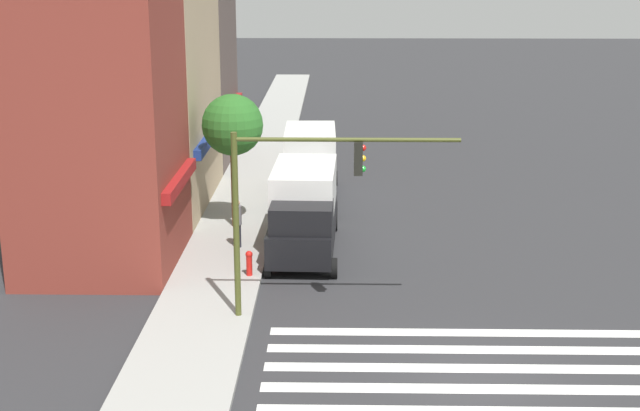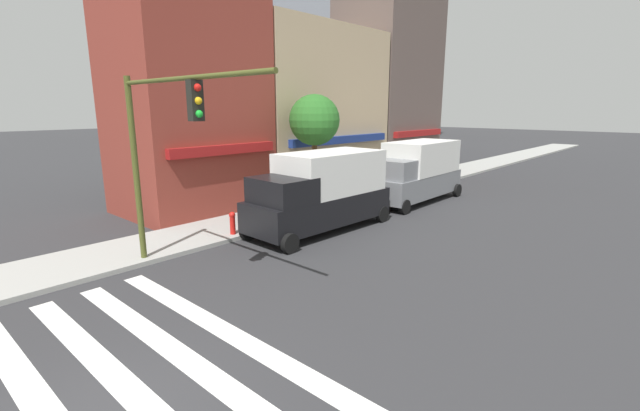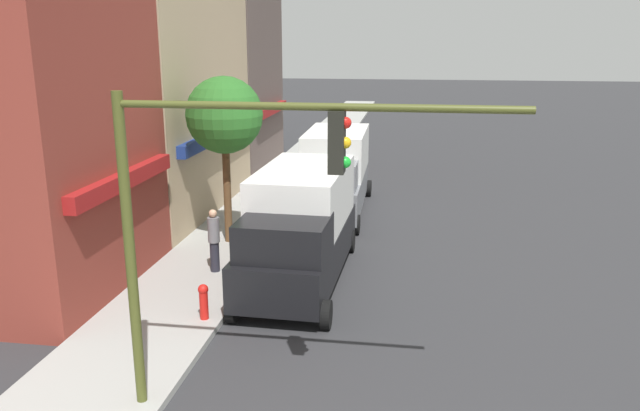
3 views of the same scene
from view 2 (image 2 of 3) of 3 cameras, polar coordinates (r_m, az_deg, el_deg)
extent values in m
cube|color=silver|center=(8.19, -22.40, -23.31)|extent=(0.51, 10.80, 0.01)
cube|color=silver|center=(8.61, -15.08, -20.74)|extent=(0.51, 10.80, 0.01)
cube|color=silver|center=(9.16, -8.77, -18.19)|extent=(0.51, 10.80, 0.01)
cube|color=maroon|center=(20.66, -17.46, 15.66)|extent=(6.06, 5.00, 11.82)
cube|color=maroon|center=(18.49, -12.62, 7.28)|extent=(5.15, 0.30, 0.40)
cube|color=tan|center=(25.53, -1.70, 12.56)|extent=(9.30, 5.00, 9.13)
cube|color=navy|center=(23.83, 2.98, 8.76)|extent=(7.90, 0.30, 0.40)
cube|color=brown|center=(32.15, 9.09, 16.40)|extent=(6.98, 5.00, 13.52)
cube|color=maroon|center=(30.75, 13.03, 9.38)|extent=(5.93, 0.30, 0.40)
cylinder|color=#474C1E|center=(13.94, -23.31, 3.97)|extent=(0.18, 0.18, 5.60)
cylinder|color=#474C1E|center=(11.04, -17.37, 15.92)|extent=(0.12, 6.31, 0.12)
cube|color=black|center=(10.75, -16.29, 13.27)|extent=(0.32, 0.24, 0.95)
sphere|color=red|center=(10.64, -16.02, 14.89)|extent=(0.18, 0.18, 0.18)
sphere|color=#EAAD14|center=(10.64, -15.91, 13.28)|extent=(0.18, 0.18, 0.18)
sphere|color=green|center=(10.64, -15.81, 11.66)|extent=(0.18, 0.18, 0.18)
cube|color=black|center=(16.65, 0.00, -0.37)|extent=(6.26, 2.38, 1.10)
cube|color=silver|center=(16.86, 1.42, 4.46)|extent=(4.40, 2.33, 1.60)
cube|color=black|center=(15.07, -5.08, 2.05)|extent=(1.80, 2.14, 0.90)
cylinder|color=black|center=(15.80, -9.57, -3.35)|extent=(0.68, 0.22, 0.68)
cylinder|color=black|center=(14.20, -4.03, -5.06)|extent=(0.68, 0.22, 0.68)
cylinder|color=black|center=(19.47, 2.93, -0.10)|extent=(0.68, 0.22, 0.68)
cylinder|color=black|center=(18.19, 8.29, -1.14)|extent=(0.68, 0.22, 0.68)
cube|color=slate|center=(22.40, 12.47, 2.77)|extent=(6.24, 2.31, 1.10)
cube|color=silver|center=(22.74, 13.42, 6.31)|extent=(4.38, 2.28, 1.60)
cube|color=slate|center=(20.56, 9.82, 4.82)|extent=(1.77, 2.12, 0.90)
cylinder|color=black|center=(20.86, 6.07, 0.73)|extent=(0.68, 0.22, 0.68)
cylinder|color=black|center=(19.68, 11.24, -0.19)|extent=(0.68, 0.22, 0.68)
cylinder|color=black|center=(25.34, 13.30, 2.62)|extent=(0.68, 0.22, 0.68)
cylinder|color=black|center=(24.37, 17.81, 1.94)|extent=(0.68, 0.22, 0.68)
cylinder|color=#23232D|center=(18.43, -5.41, -0.13)|extent=(0.26, 0.26, 0.85)
cylinder|color=slate|center=(18.27, -5.46, 2.24)|extent=(0.32, 0.32, 0.70)
sphere|color=tan|center=(18.19, -5.49, 3.66)|extent=(0.22, 0.22, 0.22)
cylinder|color=red|center=(16.09, -11.56, -2.64)|extent=(0.20, 0.20, 0.65)
sphere|color=red|center=(15.99, -11.63, -1.27)|extent=(0.24, 0.24, 0.24)
cylinder|color=brown|center=(20.31, -0.72, 4.50)|extent=(0.24, 0.24, 3.19)
sphere|color=#286623|center=(20.10, -0.74, 11.33)|extent=(2.35, 2.35, 2.35)
camera|label=1|loc=(21.72, -112.86, 10.01)|focal=50.00mm
camera|label=3|loc=(8.88, -74.72, 14.49)|focal=35.00mm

